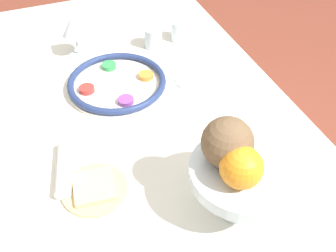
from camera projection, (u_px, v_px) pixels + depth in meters
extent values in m
cube|color=silver|center=(138.00, 203.00, 1.33)|extent=(1.56, 0.92, 0.75)
cylinder|color=silver|center=(117.00, 86.00, 1.18)|extent=(0.29, 0.29, 0.01)
torus|color=navy|center=(117.00, 82.00, 1.17)|extent=(0.29, 0.29, 0.02)
cylinder|color=#844299|center=(126.00, 101.00, 1.11)|extent=(0.05, 0.05, 0.01)
cylinder|color=orange|center=(146.00, 76.00, 1.20)|extent=(0.05, 0.05, 0.01)
cylinder|color=#33934C|center=(109.00, 66.00, 1.23)|extent=(0.05, 0.05, 0.01)
cylinder|color=red|center=(87.00, 89.00, 1.15)|extent=(0.05, 0.05, 0.01)
cylinder|color=silver|center=(79.00, 54.00, 1.31)|extent=(0.06, 0.06, 0.00)
cylinder|color=silver|center=(77.00, 44.00, 1.28)|extent=(0.01, 0.01, 0.07)
cone|color=silver|center=(73.00, 26.00, 1.24)|extent=(0.08, 0.08, 0.06)
cylinder|color=silver|center=(237.00, 204.00, 0.87)|extent=(0.10, 0.10, 0.01)
cylinder|color=silver|center=(239.00, 190.00, 0.84)|extent=(0.03, 0.03, 0.09)
cylinder|color=silver|center=(243.00, 173.00, 0.80)|extent=(0.22, 0.22, 0.03)
sphere|color=orange|center=(241.00, 167.00, 0.73)|extent=(0.08, 0.08, 0.08)
sphere|color=brown|center=(227.00, 143.00, 0.77)|extent=(0.11, 0.11, 0.11)
cylinder|color=tan|center=(95.00, 189.00, 0.90)|extent=(0.15, 0.15, 0.01)
cube|color=#D1B784|center=(94.00, 186.00, 0.90)|extent=(0.10, 0.10, 0.01)
cylinder|color=white|center=(64.00, 169.00, 0.93)|extent=(0.16, 0.07, 0.04)
cylinder|color=silver|center=(153.00, 38.00, 1.32)|extent=(0.06, 0.06, 0.07)
cylinder|color=silver|center=(180.00, 31.00, 1.35)|extent=(0.06, 0.06, 0.07)
cube|color=silver|center=(195.00, 69.00, 1.24)|extent=(0.09, 0.17, 0.01)
cube|color=silver|center=(199.00, 74.00, 1.22)|extent=(0.09, 0.17, 0.01)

